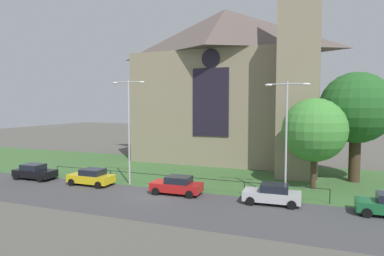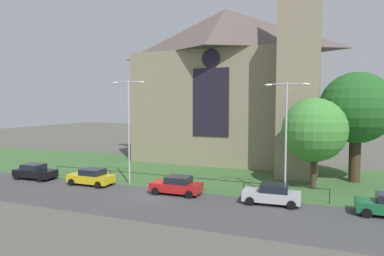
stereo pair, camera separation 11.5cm
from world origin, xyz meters
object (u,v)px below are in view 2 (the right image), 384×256
(tree_right_far, at_px, (356,108))
(streetlamp_near, at_px, (129,120))
(parked_car_silver, at_px, (272,194))
(streetlamp_far, at_px, (286,126))
(tree_right_near, at_px, (314,130))
(parked_car_red, at_px, (177,185))
(parked_car_black, at_px, (35,172))
(parked_car_yellow, at_px, (91,177))
(church_building, at_px, (229,83))

(tree_right_far, distance_m, streetlamp_near, 21.53)
(parked_car_silver, bearing_deg, streetlamp_far, -119.49)
(streetlamp_near, xyz_separation_m, parked_car_silver, (13.30, -1.51, -5.28))
(tree_right_near, xyz_separation_m, parked_car_red, (-10.47, -6.13, -4.46))
(streetlamp_near, relative_size, parked_car_silver, 2.26)
(parked_car_silver, bearing_deg, parked_car_red, -2.33)
(streetlamp_near, height_order, parked_car_silver, streetlamp_near)
(parked_car_silver, bearing_deg, streetlamp_near, -9.14)
(tree_right_far, xyz_separation_m, streetlamp_near, (-19.61, -8.84, -1.04))
(streetlamp_far, distance_m, parked_car_silver, 5.29)
(streetlamp_near, xyz_separation_m, parked_car_black, (-9.96, -1.59, -5.28))
(parked_car_black, height_order, parked_car_yellow, same)
(parked_car_silver, bearing_deg, tree_right_far, -124.05)
(church_building, bearing_deg, tree_right_near, -47.37)
(tree_right_near, bearing_deg, parked_car_red, -149.67)
(streetlamp_far, relative_size, parked_car_silver, 2.15)
(tree_right_far, xyz_separation_m, parked_car_red, (-14.08, -10.39, -6.32))
(church_building, height_order, tree_right_far, church_building)
(tree_right_near, relative_size, parked_car_red, 1.89)
(tree_right_near, distance_m, streetlamp_far, 5.00)
(tree_right_far, distance_m, parked_car_red, 18.61)
(tree_right_far, xyz_separation_m, parked_car_yellow, (-22.74, -10.37, -6.32))
(tree_right_far, height_order, parked_car_silver, tree_right_far)
(tree_right_far, xyz_separation_m, parked_car_black, (-29.57, -10.43, -6.32))
(streetlamp_near, distance_m, parked_car_silver, 14.39)
(tree_right_near, relative_size, parked_car_black, 1.89)
(parked_car_red, bearing_deg, parked_car_silver, 178.82)
(parked_car_black, bearing_deg, church_building, 48.77)
(tree_right_near, distance_m, parked_car_yellow, 20.57)
(parked_car_black, bearing_deg, parked_car_silver, -1.13)
(streetlamp_far, bearing_deg, parked_car_black, -176.20)
(tree_right_near, distance_m, parked_car_black, 27.05)
(parked_car_silver, bearing_deg, parked_car_black, -2.46)
(parked_car_red, bearing_deg, parked_car_yellow, -1.65)
(tree_right_far, relative_size, streetlamp_far, 1.14)
(parked_car_yellow, bearing_deg, parked_car_red, 179.71)
(tree_right_far, height_order, tree_right_near, tree_right_far)
(church_building, bearing_deg, parked_car_yellow, -114.62)
(church_building, xyz_separation_m, tree_right_near, (10.91, -11.85, -5.07))
(streetlamp_near, xyz_separation_m, parked_car_red, (5.53, -1.55, -5.28))
(streetlamp_near, relative_size, streetlamp_far, 1.05)
(church_building, relative_size, parked_car_red, 6.12)
(streetlamp_near, height_order, parked_car_black, streetlamp_near)
(tree_right_near, height_order, parked_car_silver, tree_right_near)
(tree_right_near, bearing_deg, parked_car_silver, -113.94)
(parked_car_black, xyz_separation_m, parked_car_silver, (23.26, 0.09, 0.00))
(parked_car_red, relative_size, parked_car_silver, 0.99)
(streetlamp_far, bearing_deg, church_building, 118.64)
(church_building, xyz_separation_m, parked_car_yellow, (-8.23, -17.95, -9.53))
(tree_right_far, distance_m, parked_car_black, 31.98)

